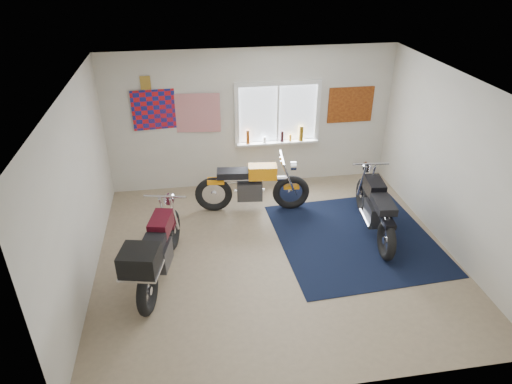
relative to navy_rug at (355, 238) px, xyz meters
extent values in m
plane|color=#9E896B|center=(-1.40, -0.22, -0.01)|extent=(5.50, 5.50, 0.00)
plane|color=white|center=(-1.40, -0.22, 2.69)|extent=(5.50, 5.50, 0.00)
plane|color=silver|center=(-1.40, 2.28, 1.34)|extent=(5.50, 0.00, 5.50)
plane|color=silver|center=(-1.40, -2.72, 1.34)|extent=(5.50, 0.00, 5.50)
plane|color=silver|center=(-4.15, -0.22, 1.34)|extent=(0.00, 5.00, 5.00)
plane|color=silver|center=(1.35, -0.22, 1.34)|extent=(0.00, 5.00, 5.00)
cube|color=black|center=(0.00, 0.00, 0.00)|extent=(2.63, 2.72, 0.01)
cube|color=white|center=(-0.90, 2.26, 1.44)|extent=(1.50, 0.02, 1.10)
cube|color=white|center=(-0.90, 2.25, 2.03)|extent=(1.66, 0.06, 0.08)
cube|color=white|center=(-0.90, 2.25, 0.85)|extent=(1.66, 0.06, 0.08)
cube|color=white|center=(-1.69, 2.25, 1.44)|extent=(0.08, 0.06, 1.10)
cube|color=white|center=(-0.11, 2.25, 1.44)|extent=(0.08, 0.06, 1.10)
cube|color=white|center=(-0.90, 2.25, 1.44)|extent=(0.04, 0.06, 1.10)
cube|color=white|center=(-0.90, 2.19, 0.87)|extent=(1.60, 0.16, 0.04)
cylinder|color=#8B4014|center=(-1.49, 2.18, 1.03)|extent=(0.07, 0.07, 0.28)
cylinder|color=silver|center=(-1.16, 2.18, 0.95)|extent=(0.06, 0.06, 0.12)
cylinder|color=black|center=(-0.81, 2.18, 1.00)|extent=(0.06, 0.06, 0.22)
cylinder|color=orange|center=(-0.65, 2.18, 0.96)|extent=(0.05, 0.05, 0.14)
cylinder|color=brown|center=(-0.43, 2.18, 1.04)|extent=(0.09, 0.09, 0.30)
cylinder|color=olive|center=(-1.48, 2.18, 0.98)|extent=(0.06, 0.06, 0.18)
plane|color=red|center=(-3.10, 2.26, 1.64)|extent=(1.00, 0.07, 1.00)
plane|color=red|center=(-2.45, 2.24, 1.54)|extent=(0.90, 0.09, 0.90)
cube|color=#B38933|center=(-3.30, 2.26, 2.14)|extent=(0.18, 0.02, 0.24)
cube|color=#A54C14|center=(0.55, 2.26, 1.54)|extent=(0.90, 0.03, 0.70)
torus|color=black|center=(-0.85, 1.14, 0.33)|extent=(0.68, 0.20, 0.67)
torus|color=black|center=(-2.25, 1.29, 0.33)|extent=(0.68, 0.20, 0.67)
cylinder|color=silver|center=(-0.85, 1.14, 0.33)|extent=(0.12, 0.11, 0.11)
cylinder|color=silver|center=(-2.25, 1.29, 0.33)|extent=(0.12, 0.11, 0.11)
cylinder|color=silver|center=(-1.55, 1.21, 0.62)|extent=(1.27, 0.22, 0.09)
cube|color=#333335|center=(-1.60, 1.22, 0.40)|extent=(0.48, 0.33, 0.34)
cylinder|color=silver|center=(-1.58, 1.38, 0.30)|extent=(0.56, 0.13, 0.07)
cube|color=orange|center=(-1.37, 1.20, 0.76)|extent=(0.53, 0.31, 0.24)
cube|color=black|center=(-1.90, 1.25, 0.74)|extent=(0.58, 0.34, 0.12)
cube|color=orange|center=(-2.20, 1.28, 0.60)|extent=(0.32, 0.19, 0.08)
cube|color=orange|center=(-0.85, 1.14, 0.45)|extent=(0.29, 0.17, 0.05)
cylinder|color=silver|center=(-1.03, 1.16, 1.02)|extent=(0.10, 0.62, 0.04)
cylinder|color=silver|center=(-0.83, 1.14, 0.86)|extent=(0.12, 0.17, 0.16)
torus|color=black|center=(0.43, 0.86, 0.31)|extent=(0.20, 0.65, 0.64)
torus|color=black|center=(0.27, -0.55, 0.31)|extent=(0.20, 0.65, 0.64)
cylinder|color=silver|center=(0.43, 0.86, 0.31)|extent=(0.11, 0.12, 0.11)
cylinder|color=silver|center=(0.27, -0.55, 0.31)|extent=(0.11, 0.12, 0.11)
cylinder|color=silver|center=(0.35, 0.15, 0.62)|extent=(0.23, 1.28, 0.09)
cube|color=#333335|center=(0.35, 0.10, 0.40)|extent=(0.33, 0.48, 0.34)
cylinder|color=silver|center=(0.19, 0.12, 0.30)|extent=(0.13, 0.56, 0.07)
cube|color=black|center=(0.37, 0.34, 0.76)|extent=(0.32, 0.53, 0.24)
cube|color=black|center=(0.31, -0.20, 0.74)|extent=(0.34, 0.59, 0.12)
cube|color=black|center=(0.28, -0.50, 0.60)|extent=(0.19, 0.32, 0.08)
cube|color=black|center=(0.43, 0.86, 0.43)|extent=(0.17, 0.30, 0.05)
cylinder|color=silver|center=(0.41, 0.68, 1.03)|extent=(0.63, 0.11, 0.04)
cylinder|color=silver|center=(0.43, 0.88, 0.86)|extent=(0.17, 0.12, 0.16)
torus|color=black|center=(-2.99, 0.24, 0.32)|extent=(0.28, 0.68, 0.67)
torus|color=black|center=(-3.31, -1.16, 0.32)|extent=(0.28, 0.68, 0.67)
cylinder|color=silver|center=(-2.99, 0.24, 0.32)|extent=(0.12, 0.13, 0.11)
cylinder|color=silver|center=(-3.31, -1.16, 0.32)|extent=(0.12, 0.13, 0.11)
cylinder|color=silver|center=(-3.15, -0.46, 0.63)|extent=(0.37, 1.28, 0.09)
cube|color=#333335|center=(-3.16, -0.51, 0.40)|extent=(0.38, 0.51, 0.35)
cylinder|color=silver|center=(-3.32, -0.47, 0.30)|extent=(0.19, 0.57, 0.07)
cube|color=#460B16|center=(-3.11, -0.28, 0.77)|extent=(0.37, 0.56, 0.25)
cube|color=black|center=(-3.23, -0.81, 0.75)|extent=(0.40, 0.61, 0.12)
cube|color=#460B16|center=(-3.29, -1.11, 0.61)|extent=(0.23, 0.34, 0.08)
cube|color=#460B16|center=(-2.99, 0.24, 0.45)|extent=(0.20, 0.31, 0.05)
cylinder|color=silver|center=(-3.03, 0.06, 1.04)|extent=(0.63, 0.18, 0.04)
cylinder|color=silver|center=(-2.99, 0.26, 0.88)|extent=(0.18, 0.14, 0.16)
cube|color=black|center=(-3.33, -1.26, 0.90)|extent=(0.54, 0.52, 0.31)
camera|label=1|loc=(-2.62, -5.93, 4.36)|focal=32.00mm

